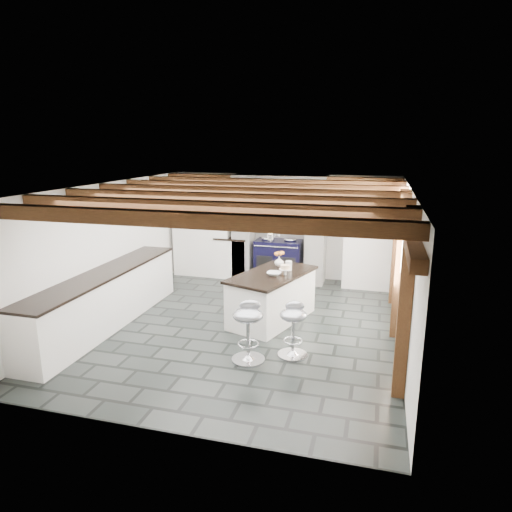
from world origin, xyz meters
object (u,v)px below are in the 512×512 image
(range_cooker, at_px, (279,259))
(bar_stool_far, at_px, (248,324))
(bar_stool_near, at_px, (293,323))
(kitchen_island, at_px, (272,296))

(range_cooker, relative_size, bar_stool_far, 1.15)
(range_cooker, distance_m, bar_stool_near, 3.71)
(bar_stool_near, distance_m, bar_stool_far, 0.65)
(bar_stool_near, bearing_deg, bar_stool_far, -164.58)
(range_cooker, xyz_separation_m, bar_stool_near, (1.00, -3.57, 0.03))
(kitchen_island, bearing_deg, bar_stool_far, -70.65)
(kitchen_island, xyz_separation_m, bar_stool_far, (0.02, -1.54, 0.11))
(bar_stool_far, bearing_deg, bar_stool_near, 7.87)
(range_cooker, height_order, kitchen_island, kitchen_island)
(range_cooker, relative_size, kitchen_island, 0.53)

